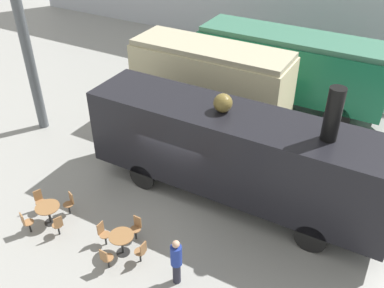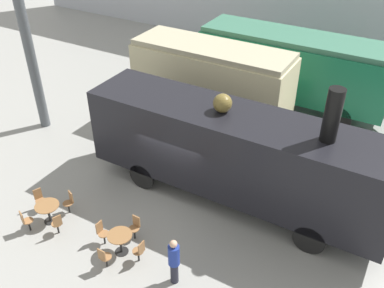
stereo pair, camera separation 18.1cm
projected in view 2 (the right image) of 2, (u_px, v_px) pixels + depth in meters
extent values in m
plane|color=gray|center=(178.00, 191.00, 16.28)|extent=(80.00, 80.00, 0.00)
cube|color=#196B47|center=(293.00, 67.00, 20.75)|extent=(9.18, 2.62, 2.66)
cube|color=#366B54|center=(297.00, 38.00, 19.95)|extent=(8.99, 2.41, 0.24)
cylinder|color=black|center=(338.00, 119.00, 19.56)|extent=(1.23, 0.12, 1.23)
cylinder|color=black|center=(351.00, 97.00, 21.36)|extent=(1.23, 0.12, 1.23)
cylinder|color=black|center=(229.00, 92.00, 21.84)|extent=(1.23, 0.12, 1.23)
cylinder|color=black|center=(249.00, 74.00, 23.64)|extent=(1.23, 0.12, 1.23)
cube|color=beige|center=(211.00, 82.00, 18.96)|extent=(7.05, 2.42, 2.92)
cube|color=tan|center=(212.00, 48.00, 18.08)|extent=(6.91, 2.22, 0.24)
cylinder|color=black|center=(242.00, 139.00, 18.18)|extent=(1.24, 0.12, 1.24)
cylinder|color=black|center=(262.00, 115.00, 19.83)|extent=(1.24, 0.12, 1.24)
cylinder|color=black|center=(159.00, 114.00, 19.93)|extent=(1.24, 0.12, 1.24)
cylinder|color=black|center=(184.00, 94.00, 21.58)|extent=(1.24, 0.12, 1.24)
cube|color=black|center=(234.00, 151.00, 14.77)|extent=(10.77, 2.42, 2.88)
cylinder|color=black|center=(332.00, 115.00, 12.27)|extent=(0.49, 0.49, 1.70)
sphere|color=brown|center=(223.00, 103.00, 14.02)|extent=(0.64, 0.64, 0.64)
cylinder|color=black|center=(309.00, 240.00, 13.50)|extent=(1.06, 0.12, 1.06)
cylinder|color=black|center=(328.00, 198.00, 15.15)|extent=(1.06, 0.12, 1.06)
cylinder|color=black|center=(142.00, 177.00, 16.18)|extent=(1.06, 0.12, 1.06)
cylinder|color=black|center=(174.00, 147.00, 17.83)|extent=(1.06, 0.12, 1.06)
cylinder|color=black|center=(122.00, 251.00, 13.78)|extent=(0.44, 0.44, 0.02)
cylinder|color=black|center=(121.00, 243.00, 13.57)|extent=(0.08, 0.08, 0.72)
cylinder|color=olive|center=(120.00, 235.00, 13.37)|extent=(0.80, 0.80, 0.03)
cylinder|color=black|center=(51.00, 221.00, 14.94)|extent=(0.44, 0.44, 0.02)
cylinder|color=black|center=(49.00, 213.00, 14.75)|extent=(0.08, 0.08, 0.68)
cylinder|color=olive|center=(47.00, 206.00, 14.55)|extent=(0.83, 0.83, 0.03)
cylinder|color=black|center=(107.00, 262.00, 13.17)|extent=(0.06, 0.06, 0.42)
cylinder|color=olive|center=(106.00, 257.00, 13.05)|extent=(0.36, 0.36, 0.03)
cube|color=olive|center=(102.00, 255.00, 12.81)|extent=(0.29, 0.05, 0.42)
cylinder|color=black|center=(139.00, 256.00, 13.37)|extent=(0.06, 0.06, 0.42)
cylinder|color=olive|center=(138.00, 251.00, 13.24)|extent=(0.36, 0.36, 0.03)
cube|color=olive|center=(142.00, 248.00, 13.05)|extent=(0.05, 0.29, 0.42)
cylinder|color=black|center=(135.00, 234.00, 14.16)|extent=(0.06, 0.06, 0.42)
cylinder|color=olive|center=(134.00, 229.00, 14.04)|extent=(0.36, 0.36, 0.03)
cube|color=olive|center=(136.00, 221.00, 14.02)|extent=(0.29, 0.05, 0.42)
cylinder|color=black|center=(104.00, 239.00, 13.97)|extent=(0.06, 0.06, 0.42)
cylinder|color=olive|center=(104.00, 234.00, 13.84)|extent=(0.36, 0.36, 0.03)
cube|color=olive|center=(99.00, 227.00, 13.78)|extent=(0.05, 0.29, 0.42)
cylinder|color=black|center=(69.00, 208.00, 15.20)|extent=(0.06, 0.06, 0.42)
cylinder|color=olive|center=(68.00, 203.00, 15.07)|extent=(0.36, 0.36, 0.03)
cube|color=olive|center=(71.00, 197.00, 15.02)|extent=(0.28, 0.15, 0.42)
cylinder|color=black|center=(42.00, 206.00, 15.30)|extent=(0.06, 0.06, 0.42)
cylinder|color=olive|center=(41.00, 201.00, 15.18)|extent=(0.36, 0.36, 0.03)
cube|color=olive|center=(38.00, 194.00, 15.15)|extent=(0.15, 0.28, 0.42)
cylinder|color=black|center=(29.00, 226.00, 14.47)|extent=(0.06, 0.06, 0.42)
cylinder|color=olive|center=(28.00, 221.00, 14.34)|extent=(0.36, 0.36, 0.03)
cube|color=olive|center=(22.00, 218.00, 14.14)|extent=(0.28, 0.15, 0.42)
cylinder|color=black|center=(58.00, 228.00, 14.36)|extent=(0.06, 0.06, 0.42)
cylinder|color=olive|center=(57.00, 223.00, 14.24)|extent=(0.36, 0.36, 0.03)
cube|color=olive|center=(57.00, 221.00, 14.01)|extent=(0.15, 0.28, 0.42)
cylinder|color=#262633|center=(174.00, 272.00, 12.62)|extent=(0.24, 0.24, 0.78)
cylinder|color=navy|center=(174.00, 255.00, 12.21)|extent=(0.34, 0.34, 0.69)
sphere|color=tan|center=(173.00, 244.00, 11.95)|extent=(0.23, 0.23, 0.23)
cylinder|color=#4C5156|center=(28.00, 44.00, 18.09)|extent=(0.44, 0.44, 8.00)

